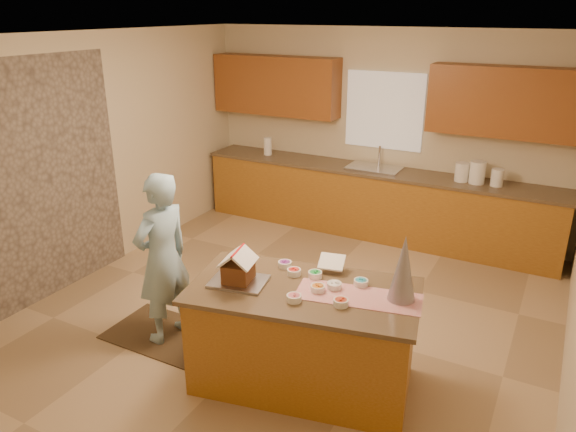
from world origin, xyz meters
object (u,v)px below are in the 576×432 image
at_px(tinsel_tree, 403,268).
at_px(boy, 163,259).
at_px(gingerbread_house, 238,269).
at_px(island_base, 303,339).

distance_m(tinsel_tree, boy, 2.16).
distance_m(boy, gingerbread_house, 0.95).
bearing_deg(tinsel_tree, boy, -175.00).
bearing_deg(boy, tinsel_tree, 105.12).
xyz_separation_m(island_base, boy, (-1.42, 0.01, 0.40)).
bearing_deg(gingerbread_house, island_base, 16.71).
bearing_deg(island_base, boy, 168.18).
xyz_separation_m(boy, gingerbread_house, (0.91, -0.16, 0.18)).
bearing_deg(island_base, tinsel_tree, 3.67).
relative_size(island_base, gingerbread_house, 5.47).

